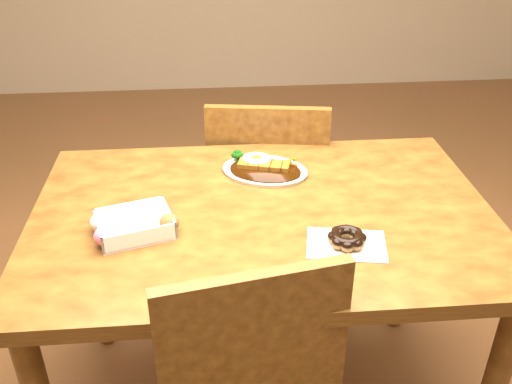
{
  "coord_description": "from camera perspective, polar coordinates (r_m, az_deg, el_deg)",
  "views": [
    {
      "loc": [
        -0.13,
        -1.25,
        1.54
      ],
      "look_at": [
        -0.02,
        -0.01,
        0.81
      ],
      "focal_mm": 40.0,
      "sensor_mm": 36.0,
      "label": 1
    }
  ],
  "objects": [
    {
      "name": "pon_de_ring",
      "position": [
        1.36,
        9.08,
        -4.62
      ],
      "size": [
        0.21,
        0.16,
        0.04
      ],
      "rotation": [
        0.0,
        0.0,
        -0.18
      ],
      "color": "silver",
      "rests_on": "table"
    },
    {
      "name": "donut_box",
      "position": [
        1.42,
        -12.22,
        -3.2
      ],
      "size": [
        0.22,
        0.18,
        0.05
      ],
      "rotation": [
        0.0,
        0.0,
        0.29
      ],
      "color": "white",
      "rests_on": "table"
    },
    {
      "name": "table",
      "position": [
        1.54,
        0.68,
        -4.95
      ],
      "size": [
        1.2,
        0.8,
        0.75
      ],
      "color": "#47250E",
      "rests_on": "ground"
    },
    {
      "name": "chair_far",
      "position": [
        2.09,
        1.21,
        -0.25
      ],
      "size": [
        0.48,
        0.48,
        0.87
      ],
      "rotation": [
        0.0,
        0.0,
        3.0
      ],
      "color": "#47250E",
      "rests_on": "ground"
    },
    {
      "name": "katsu_curry_plate",
      "position": [
        1.66,
        0.77,
        2.41
      ],
      "size": [
        0.29,
        0.25,
        0.05
      ],
      "rotation": [
        0.0,
        0.0,
        -0.34
      ],
      "color": "white",
      "rests_on": "table"
    }
  ]
}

